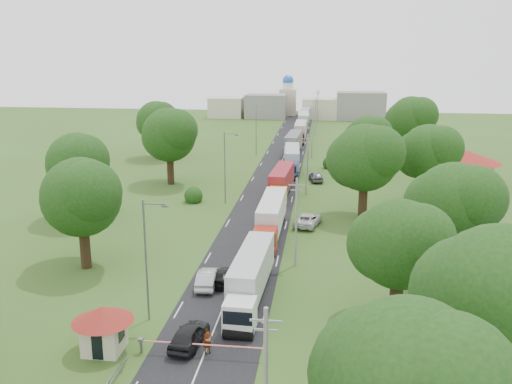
% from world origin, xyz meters
% --- Properties ---
extents(ground, '(260.00, 260.00, 0.00)m').
position_xyz_m(ground, '(0.00, 0.00, 0.00)').
color(ground, '#38541C').
rests_on(ground, ground).
extents(road, '(8.00, 200.00, 0.04)m').
position_xyz_m(road, '(0.00, 20.00, 0.00)').
color(road, black).
rests_on(road, ground).
extents(boom_barrier, '(9.22, 0.35, 1.18)m').
position_xyz_m(boom_barrier, '(-1.36, -25.00, 0.89)').
color(boom_barrier, slate).
rests_on(boom_barrier, ground).
extents(guard_booth, '(4.40, 4.40, 3.45)m').
position_xyz_m(guard_booth, '(-7.20, -25.00, 2.16)').
color(guard_booth, beige).
rests_on(guard_booth, ground).
extents(info_sign, '(0.12, 3.10, 4.10)m').
position_xyz_m(info_sign, '(5.20, 35.00, 3.00)').
color(info_sign, slate).
rests_on(info_sign, ground).
extents(pole_1, '(1.60, 0.24, 9.00)m').
position_xyz_m(pole_1, '(5.50, -7.00, 4.68)').
color(pole_1, gray).
rests_on(pole_1, ground).
extents(pole_2, '(1.60, 0.24, 9.00)m').
position_xyz_m(pole_2, '(5.50, 21.00, 4.68)').
color(pole_2, gray).
rests_on(pole_2, ground).
extents(pole_3, '(1.60, 0.24, 9.00)m').
position_xyz_m(pole_3, '(5.50, 49.00, 4.68)').
color(pole_3, gray).
rests_on(pole_3, ground).
extents(pole_4, '(1.60, 0.24, 9.00)m').
position_xyz_m(pole_4, '(5.50, 77.00, 4.68)').
color(pole_4, gray).
rests_on(pole_4, ground).
extents(pole_5, '(1.60, 0.24, 9.00)m').
position_xyz_m(pole_5, '(5.50, 105.00, 4.68)').
color(pole_5, gray).
rests_on(pole_5, ground).
extents(lamp_0, '(2.03, 0.22, 10.00)m').
position_xyz_m(lamp_0, '(-5.35, -20.00, 5.55)').
color(lamp_0, slate).
rests_on(lamp_0, ground).
extents(lamp_1, '(2.03, 0.22, 10.00)m').
position_xyz_m(lamp_1, '(-5.35, 15.00, 5.55)').
color(lamp_1, slate).
rests_on(lamp_1, ground).
extents(lamp_2, '(2.03, 0.22, 10.00)m').
position_xyz_m(lamp_2, '(-5.35, 50.00, 5.55)').
color(lamp_2, slate).
rests_on(lamp_2, ground).
extents(tree_0, '(8.80, 8.80, 11.07)m').
position_xyz_m(tree_0, '(11.99, -37.84, 7.22)').
color(tree_0, '#382616').
rests_on(tree_0, ground).
extents(tree_1, '(9.60, 9.60, 12.05)m').
position_xyz_m(tree_1, '(17.99, -29.83, 7.85)').
color(tree_1, '#382616').
rests_on(tree_1, ground).
extents(tree_2, '(8.00, 8.00, 10.10)m').
position_xyz_m(tree_2, '(13.99, -17.86, 6.60)').
color(tree_2, '#382616').
rests_on(tree_2, ground).
extents(tree_3, '(8.80, 8.80, 11.07)m').
position_xyz_m(tree_3, '(19.99, -7.84, 7.22)').
color(tree_3, '#382616').
rests_on(tree_3, ground).
extents(tree_4, '(9.60, 9.60, 12.05)m').
position_xyz_m(tree_4, '(12.99, 10.17, 7.85)').
color(tree_4, '#382616').
rests_on(tree_4, ground).
extents(tree_5, '(8.80, 8.80, 11.07)m').
position_xyz_m(tree_5, '(21.99, 18.16, 7.22)').
color(tree_5, '#382616').
rests_on(tree_5, ground).
extents(tree_6, '(8.00, 8.00, 10.10)m').
position_xyz_m(tree_6, '(14.99, 35.14, 6.60)').
color(tree_6, '#382616').
rests_on(tree_6, ground).
extents(tree_7, '(9.60, 9.60, 12.05)m').
position_xyz_m(tree_7, '(23.99, 50.17, 7.85)').
color(tree_7, '#382616').
rests_on(tree_7, ground).
extents(tree_10, '(8.80, 8.80, 11.07)m').
position_xyz_m(tree_10, '(-15.01, -9.84, 7.22)').
color(tree_10, '#382616').
rests_on(tree_10, ground).
extents(tree_11, '(8.80, 8.80, 11.07)m').
position_xyz_m(tree_11, '(-22.01, 5.16, 7.22)').
color(tree_11, '#382616').
rests_on(tree_11, ground).
extents(tree_12, '(9.60, 9.60, 12.05)m').
position_xyz_m(tree_12, '(-16.01, 25.17, 7.85)').
color(tree_12, '#382616').
rests_on(tree_12, ground).
extents(tree_13, '(8.80, 8.80, 11.07)m').
position_xyz_m(tree_13, '(-24.01, 45.16, 7.22)').
color(tree_13, '#382616').
rests_on(tree_13, ground).
extents(house_cream, '(10.08, 10.08, 5.80)m').
position_xyz_m(house_cream, '(30.00, 30.00, 3.64)').
color(house_cream, beige).
rests_on(house_cream, ground).
extents(distant_town, '(52.00, 8.00, 8.00)m').
position_xyz_m(distant_town, '(0.68, 110.00, 3.49)').
color(distant_town, gray).
rests_on(distant_town, ground).
extents(church, '(5.00, 5.00, 12.30)m').
position_xyz_m(church, '(-4.00, 118.00, 5.39)').
color(church, beige).
rests_on(church, ground).
extents(truck_0, '(2.86, 14.24, 3.94)m').
position_xyz_m(truck_0, '(2.08, -15.21, 2.09)').
color(truck_0, white).
rests_on(truck_0, ground).
extents(truck_1, '(2.55, 14.58, 4.04)m').
position_xyz_m(truck_1, '(2.15, 2.12, 2.14)').
color(truck_1, '#AA2313').
rests_on(truck_1, ground).
extents(truck_2, '(3.06, 14.04, 3.88)m').
position_xyz_m(truck_2, '(1.89, 19.93, 2.06)').
color(truck_2, yellow).
rests_on(truck_2, ground).
extents(truck_3, '(3.13, 14.51, 4.01)m').
position_xyz_m(truck_3, '(2.38, 36.50, 2.13)').
color(truck_3, '#1D47AE').
rests_on(truck_3, ground).
extents(truck_4, '(3.10, 14.60, 4.03)m').
position_xyz_m(truck_4, '(1.69, 52.71, 2.14)').
color(truck_4, silver).
rests_on(truck_4, ground).
extents(truck_5, '(2.52, 14.40, 3.99)m').
position_xyz_m(truck_5, '(2.26, 69.89, 2.12)').
color(truck_5, maroon).
rests_on(truck_5, ground).
extents(truck_6, '(3.08, 15.31, 4.24)m').
position_xyz_m(truck_6, '(2.16, 86.78, 2.25)').
color(truck_6, '#235D25').
rests_on(truck_6, ground).
extents(truck_7, '(2.80, 14.14, 3.91)m').
position_xyz_m(truck_7, '(2.22, 103.20, 2.08)').
color(truck_7, silver).
rests_on(truck_7, ground).
extents(truck_8, '(2.78, 15.07, 4.18)m').
position_xyz_m(truck_8, '(2.19, 120.64, 2.22)').
color(truck_8, brown).
rests_on(truck_8, ground).
extents(car_lane_front, '(2.51, 5.00, 1.64)m').
position_xyz_m(car_lane_front, '(-1.34, -23.50, 0.82)').
color(car_lane_front, black).
rests_on(car_lane_front, ground).
extents(car_lane_mid, '(1.93, 4.86, 1.57)m').
position_xyz_m(car_lane_mid, '(-2.16, -13.00, 0.79)').
color(car_lane_mid, '#AAADB3').
rests_on(car_lane_mid, ground).
extents(car_lane_rear, '(2.32, 4.74, 1.33)m').
position_xyz_m(car_lane_rear, '(-1.00, -12.00, 0.66)').
color(car_lane_rear, black).
rests_on(car_lane_rear, ground).
extents(car_verge_near, '(3.63, 5.95, 1.54)m').
position_xyz_m(car_verge_near, '(6.27, 6.19, 0.77)').
color(car_verge_near, silver).
rests_on(car_verge_near, ground).
extents(car_verge_far, '(2.74, 4.94, 1.59)m').
position_xyz_m(car_verge_far, '(6.74, 29.61, 0.79)').
color(car_verge_far, slate).
rests_on(car_verge_far, ground).
extents(pedestrian_near, '(0.83, 0.78, 1.91)m').
position_xyz_m(pedestrian_near, '(0.24, -24.50, 0.95)').
color(pedestrian_near, gray).
rests_on(pedestrian_near, ground).
extents(pedestrian_booth, '(0.74, 0.91, 1.75)m').
position_xyz_m(pedestrian_booth, '(-6.50, -23.63, 0.88)').
color(pedestrian_booth, gray).
rests_on(pedestrian_booth, ground).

